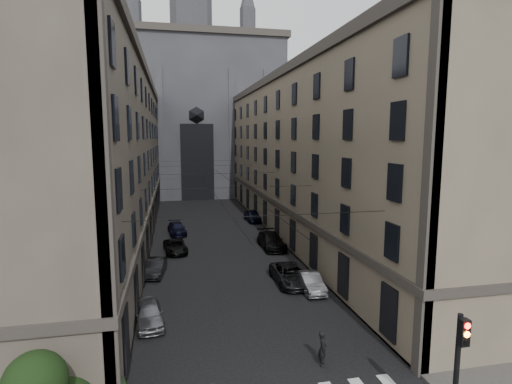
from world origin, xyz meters
TOP-DOWN VIEW (x-y plane):
  - sidewalk_left at (-10.50, 36.00)m, footprint 7.00×80.00m
  - sidewalk_right at (10.50, 36.00)m, footprint 7.00×80.00m
  - building_left at (-13.44, 36.00)m, footprint 13.60×60.60m
  - building_right at (13.44, 36.00)m, footprint 13.60×60.60m
  - gothic_tower at (0.00, 74.96)m, footprint 35.00×23.00m
  - traffic_light_right at (5.60, 1.92)m, footprint 0.34×0.50m
  - tram_wires at (0.00, 35.63)m, footprint 14.00×60.00m
  - car_left_near at (-6.20, 14.45)m, footprint 2.24×4.37m
  - car_left_midnear at (-6.16, 23.66)m, footprint 1.92×4.28m
  - car_left_midfar at (-4.45, 30.05)m, footprint 2.61×4.80m
  - car_left_far at (-4.20, 37.92)m, footprint 2.43×4.89m
  - car_right_near at (5.48, 17.61)m, footprint 1.57×4.15m
  - car_right_midnear at (4.42, 19.38)m, footprint 2.44×5.29m
  - car_right_midfar at (5.44, 29.62)m, footprint 2.31×5.55m
  - car_right_far at (6.20, 43.26)m, footprint 2.05×4.70m
  - pedestrian at (2.72, 8.00)m, footprint 0.62×0.77m

SIDE VIEW (x-z plane):
  - sidewalk_left at x=-10.50m, z-range 0.00..0.15m
  - sidewalk_right at x=10.50m, z-range 0.00..0.15m
  - car_left_midfar at x=-4.45m, z-range 0.00..1.28m
  - car_right_near at x=5.48m, z-range 0.00..1.35m
  - car_left_midnear at x=-6.16m, z-range 0.00..1.36m
  - car_left_far at x=-4.20m, z-range 0.00..1.37m
  - car_left_near at x=-6.20m, z-range 0.00..1.42m
  - car_right_midnear at x=4.42m, z-range 0.00..1.47m
  - car_right_far at x=6.20m, z-range 0.00..1.58m
  - car_right_midfar at x=5.44m, z-range 0.00..1.60m
  - pedestrian at x=2.72m, z-range 0.00..1.83m
  - traffic_light_right at x=5.60m, z-range 0.69..5.89m
  - tram_wires at x=0.00m, z-range 7.03..7.46m
  - building_left at x=-13.44m, z-range -0.08..18.77m
  - building_right at x=13.44m, z-range -0.08..18.77m
  - gothic_tower at x=0.00m, z-range -11.20..46.80m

